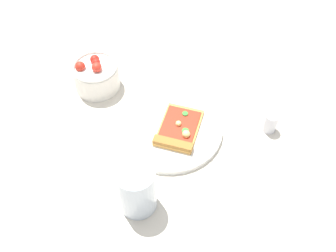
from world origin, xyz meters
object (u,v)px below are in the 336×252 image
Objects in this scene: salad_bowl at (96,75)px; pepper_shaker at (271,121)px; plate at (170,128)px; pizza_slice_main at (178,131)px; soda_glass at (137,189)px.

pepper_shaker is (-0.08, -0.44, -0.01)m from salad_bowl.
plate is 2.18× the size of salad_bowl.
salad_bowl is at bearing 79.30° from pepper_shaker.
pizza_slice_main is 0.26m from salad_bowl.
salad_bowl reaches higher than pizza_slice_main.
soda_glass reaches higher than salad_bowl.
plate is 1.79× the size of pizza_slice_main.
salad_bowl reaches higher than pepper_shaker.
soda_glass is at bearing -152.46° from salad_bowl.
soda_glass is (-0.32, -0.17, 0.02)m from salad_bowl.
pepper_shaker reaches higher than pizza_slice_main.
pizza_slice_main is at bearing -120.62° from salad_bowl.
soda_glass is (-0.20, 0.04, 0.05)m from plate.
salad_bowl is (0.13, 0.23, 0.02)m from pizza_slice_main.
pizza_slice_main is (-0.02, -0.02, 0.01)m from plate.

